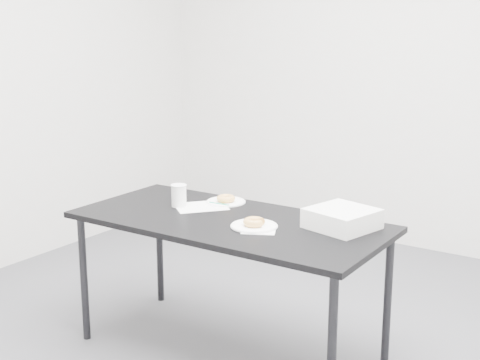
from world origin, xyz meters
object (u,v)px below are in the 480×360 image
Objects in this scene: scorecard at (201,207)px; donut_near at (254,222)px; plate_far at (226,202)px; coffee_cup at (179,195)px; pen at (219,204)px; donut_far at (226,198)px; bakery_box at (342,218)px; plate_near at (254,226)px; table at (229,230)px.

scorecard is 0.45m from donut_near.
plate_far is 0.26m from coffee_cup.
scorecard is 0.13m from coffee_cup.
pen is at bearing 147.88° from donut_near.
donut_far is (-0.00, 0.06, 0.02)m from pen.
coffee_cup reaches higher than bakery_box.
pen is 0.44× the size of bakery_box.
plate_far is (-0.36, 0.29, -0.00)m from plate_near.
scorecard is (-0.25, 0.10, 0.05)m from table.
scorecard is 0.15m from plate_far.
coffee_cup reaches higher than pen.
pen is 1.16× the size of donut_near.
coffee_cup is (-0.10, -0.06, 0.06)m from scorecard.
pen is 1.23× the size of donut_far.
bakery_box reaches higher than plate_near.
plate_far is at bearing 141.50° from donut_near.
donut_far is at bearing 0.00° from plate_far.
coffee_cup reaches higher than plate_far.
donut_far is (-0.19, 0.24, 0.07)m from table.
table is at bearing 165.40° from donut_near.
table is at bearing -51.97° from plate_far.
coffee_cup reaches higher than donut_near.
bakery_box is at bearing 18.21° from table.
donut_near is (0.42, -0.15, 0.02)m from scorecard.
pen reaches higher than scorecard.
bakery_box is at bearing -5.71° from donut_far.
plate_near is 0.46m from plate_far.
bakery_box is at bearing 8.42° from coffee_cup.
table is at bearing -51.97° from donut_far.
table is 0.19m from donut_near.
plate_near is 0.41m from bakery_box.
pen is 0.58× the size of plate_far.
plate_near reaches higher than table.
pen is 0.06m from donut_far.
donut_near is 0.46m from donut_far.
bakery_box is at bearing -5.71° from plate_far.
scorecard is 0.77m from bakery_box.
donut_near reaches higher than table.
bakery_box reaches higher than donut_near.
bakery_box is at bearing -4.29° from pen.
pen is at bearing 135.78° from table.
plate_near is 0.02m from donut_near.
coffee_cup is (-0.35, 0.05, 0.11)m from table.
scorecard is 0.45m from plate_near.
scorecard is 2.15× the size of pen.
donut_near reaches higher than pen.
table is 0.19m from plate_near.
plate_near is at bearing 20.24° from scorecard.
donut_near reaches higher than plate_far.
coffee_cup is 0.87m from bakery_box.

